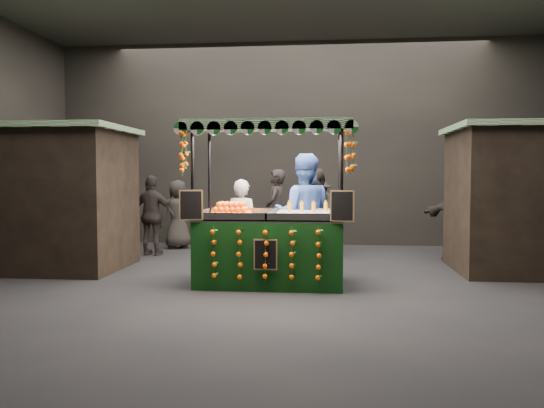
# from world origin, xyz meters

# --- Properties ---
(ground) EXTENTS (12.00, 12.00, 0.00)m
(ground) POSITION_xyz_m (0.00, 0.00, 0.00)
(ground) COLOR black
(ground) RESTS_ON ground
(market_hall) EXTENTS (12.10, 10.10, 5.05)m
(market_hall) POSITION_xyz_m (0.00, 0.00, 3.38)
(market_hall) COLOR black
(market_hall) RESTS_ON ground
(neighbour_stall_left) EXTENTS (3.00, 2.20, 2.60)m
(neighbour_stall_left) POSITION_xyz_m (-4.40, 1.00, 1.31)
(neighbour_stall_left) COLOR black
(neighbour_stall_left) RESTS_ON ground
(neighbour_stall_right) EXTENTS (3.00, 2.20, 2.60)m
(neighbour_stall_right) POSITION_xyz_m (4.40, 1.50, 1.31)
(neighbour_stall_right) COLOR black
(neighbour_stall_right) RESTS_ON ground
(juice_stall) EXTENTS (2.61, 1.53, 2.53)m
(juice_stall) POSITION_xyz_m (-0.16, -0.05, 0.79)
(juice_stall) COLOR black
(juice_stall) RESTS_ON ground
(vendor_grey) EXTENTS (0.67, 0.52, 1.65)m
(vendor_grey) POSITION_xyz_m (-0.78, 0.96, 0.82)
(vendor_grey) COLOR gray
(vendor_grey) RESTS_ON ground
(vendor_blue) EXTENTS (1.04, 0.82, 2.08)m
(vendor_blue) POSITION_xyz_m (0.32, 0.77, 1.04)
(vendor_blue) COLOR #2B458A
(vendor_blue) RESTS_ON ground
(shopper_0) EXTENTS (0.68, 0.57, 1.60)m
(shopper_0) POSITION_xyz_m (-3.66, 2.46, 0.80)
(shopper_0) COLOR black
(shopper_0) RESTS_ON ground
(shopper_1) EXTENTS (1.05, 0.91, 1.84)m
(shopper_1) POSITION_xyz_m (0.53, 2.19, 0.92)
(shopper_1) COLOR #2C2824
(shopper_1) RESTS_ON ground
(shopper_2) EXTENTS (1.05, 0.54, 1.71)m
(shopper_2) POSITION_xyz_m (-3.01, 2.82, 0.86)
(shopper_2) COLOR #292322
(shopper_2) RESTS_ON ground
(shopper_3) EXTENTS (1.25, 0.97, 1.69)m
(shopper_3) POSITION_xyz_m (0.50, 3.15, 0.85)
(shopper_3) COLOR #2A2522
(shopper_3) RESTS_ON ground
(shopper_4) EXTENTS (0.94, 0.84, 1.61)m
(shopper_4) POSITION_xyz_m (-2.77, 3.94, 0.81)
(shopper_4) COLOR black
(shopper_4) RESTS_ON ground
(shopper_5) EXTENTS (1.57, 1.43, 1.74)m
(shopper_5) POSITION_xyz_m (3.31, 2.75, 0.87)
(shopper_5) COLOR #2D2624
(shopper_5) RESTS_ON ground
(shopper_6) EXTENTS (0.50, 0.71, 1.84)m
(shopper_6) POSITION_xyz_m (-0.42, 3.52, 0.92)
(shopper_6) COLOR #292221
(shopper_6) RESTS_ON ground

